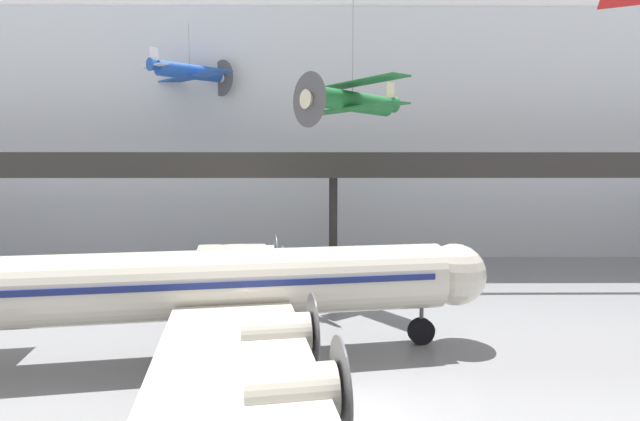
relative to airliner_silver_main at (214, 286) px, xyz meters
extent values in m
plane|color=gray|center=(6.07, -5.12, -3.35)|extent=(260.00, 260.00, 0.00)
cube|color=silver|center=(6.07, 26.09, 9.36)|extent=(140.00, 3.00, 25.41)
cube|color=#2D2B28|center=(6.07, 18.51, 4.84)|extent=(110.00, 3.20, 0.90)
cube|color=#2D2B28|center=(6.07, 16.97, 5.84)|extent=(110.00, 0.12, 1.10)
cylinder|color=#2D2B28|center=(6.07, 19.47, 0.52)|extent=(0.70, 0.70, 7.74)
cylinder|color=silver|center=(6.07, 17.18, 17.76)|extent=(120.00, 0.60, 0.60)
cylinder|color=beige|center=(0.11, 0.02, 0.06)|extent=(21.26, 6.53, 3.09)
sphere|color=beige|center=(11.41, 1.91, 0.06)|extent=(3.03, 3.03, 3.03)
cube|color=navy|center=(0.11, 0.02, 0.37)|extent=(19.82, 6.35, 0.28)
cube|color=beige|center=(-0.54, 8.30, -0.63)|extent=(7.05, 14.08, 0.28)
cube|color=beige|center=(2.20, -8.02, -0.63)|extent=(7.05, 14.08, 0.28)
cylinder|color=beige|center=(1.40, 5.62, -0.58)|extent=(2.66, 1.87, 1.48)
cylinder|color=#4C4C51|center=(2.73, 5.85, -0.58)|extent=(0.53, 2.79, 2.82)
cylinder|color=beige|center=(0.64, 10.13, -0.58)|extent=(2.66, 1.87, 1.48)
cylinder|color=#4C4C51|center=(1.97, 10.36, -0.58)|extent=(0.53, 2.79, 2.82)
cylinder|color=beige|center=(3.16, -4.86, -0.58)|extent=(2.66, 1.87, 1.48)
cylinder|color=#4C4C51|center=(4.49, -4.64, -0.58)|extent=(0.53, 2.79, 2.82)
cylinder|color=beige|center=(3.92, -9.37, -0.58)|extent=(2.66, 1.87, 1.48)
cylinder|color=#4C4C51|center=(5.24, -9.15, -0.58)|extent=(0.53, 2.79, 2.82)
cylinder|color=#4C4C51|center=(9.76, 1.64, -2.09)|extent=(0.20, 0.20, 1.21)
cylinder|color=black|center=(9.76, 1.64, -2.70)|extent=(1.34, 0.59, 1.30)
cylinder|color=#4C4C51|center=(-0.06, 2.50, -2.09)|extent=(0.20, 0.20, 1.21)
cylinder|color=black|center=(-0.06, 2.50, -2.70)|extent=(1.34, 0.59, 1.30)
cylinder|color=#4C4C51|center=(0.76, -2.38, -2.09)|extent=(0.20, 0.20, 1.21)
cylinder|color=black|center=(0.76, -2.38, -2.70)|extent=(1.34, 0.59, 1.30)
cylinder|color=#1E6B33|center=(7.05, 11.41, 9.57)|extent=(5.92, 4.90, 1.56)
cone|color=beige|center=(4.37, 9.41, 9.45)|extent=(1.56, 1.58, 1.19)
cylinder|color=#4C4C51|center=(4.19, 9.27, 9.44)|extent=(2.09, 2.77, 3.43)
cone|color=#1E6B33|center=(9.53, 13.27, 9.69)|extent=(2.07, 1.95, 1.19)
cube|color=#1E6B33|center=(6.73, 11.17, 10.63)|extent=(7.02, 8.64, 0.10)
cube|color=#1E6B33|center=(6.73, 11.17, 9.04)|extent=(7.02, 8.64, 0.10)
cube|color=beige|center=(9.84, 13.50, 10.36)|extent=(0.66, 0.51, 1.58)
cube|color=beige|center=(9.84, 13.50, 9.57)|extent=(2.68, 3.21, 0.06)
cylinder|color=slate|center=(7.05, 11.41, 13.79)|extent=(0.04, 0.04, 7.12)
cylinder|color=#1E4CAD|center=(-6.21, 21.71, 13.38)|extent=(5.03, 5.32, 1.46)
cone|color=white|center=(-4.07, 24.04, 13.27)|extent=(1.51, 1.50, 1.13)
cylinder|color=#4C4C51|center=(-3.92, 24.20, 13.26)|extent=(2.43, 2.23, 3.25)
cone|color=#1E4CAD|center=(-8.20, 19.54, 13.48)|extent=(1.90, 1.94, 1.12)
cube|color=#1E4CAD|center=(-5.96, 21.98, 13.00)|extent=(7.72, 7.26, 0.10)
cube|color=white|center=(-8.45, 19.27, 14.13)|extent=(0.54, 0.58, 1.50)
cube|color=white|center=(-8.45, 19.27, 13.38)|extent=(2.90, 2.74, 0.06)
cylinder|color=slate|center=(-6.21, 21.71, 15.73)|extent=(0.04, 0.04, 3.46)
camera|label=1|loc=(4.59, -22.05, 5.42)|focal=28.00mm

